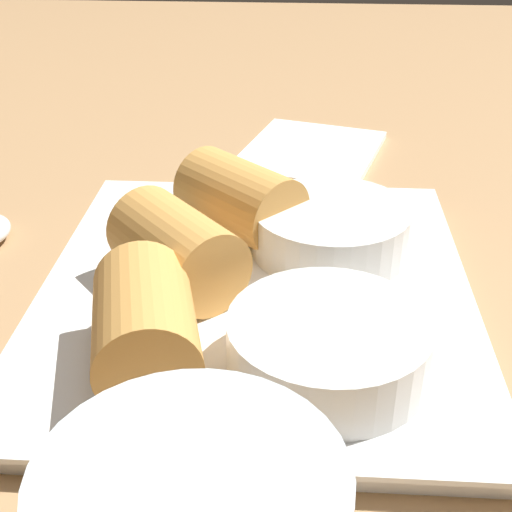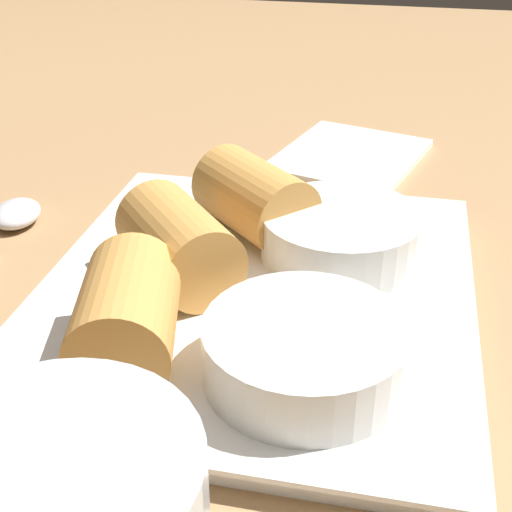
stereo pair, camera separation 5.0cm
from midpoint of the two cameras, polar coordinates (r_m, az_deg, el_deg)
name	(u,v)px [view 2 (the right image)]	position (r cm, az deg, el deg)	size (l,w,h in cm)	color
table_surface	(232,293)	(44.82, 1.28, -3.11)	(180.00, 140.00, 2.00)	#A87F54
serving_plate	(256,296)	(41.39, 3.46, -3.35)	(28.08, 24.62, 1.50)	white
roll_front_left	(128,309)	(34.78, -6.22, -4.40)	(8.86, 6.55, 4.88)	#D19347
roll_front_right	(175,240)	(40.55, -2.98, 1.15)	(8.96, 8.68, 4.88)	#D19347
roll_back_left	(251,196)	(45.79, 2.70, 4.73)	(8.77, 8.90, 4.88)	#D19347
dipping_bowl_near	(341,233)	(43.69, 10.07, 1.71)	(9.69, 9.69, 2.94)	silver
dipping_bowl_far	(305,349)	(33.72, 8.22, -7.57)	(9.69, 9.69, 2.94)	silver
spoon	(12,222)	(51.69, -16.41, 2.56)	(17.95, 5.60, 1.50)	silver
napkin	(350,156)	(62.52, 9.83, 7.82)	(15.31, 14.00, 0.60)	white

